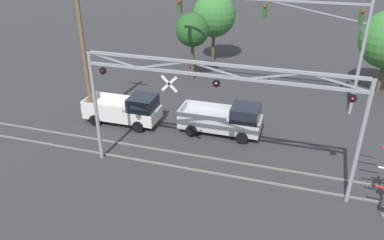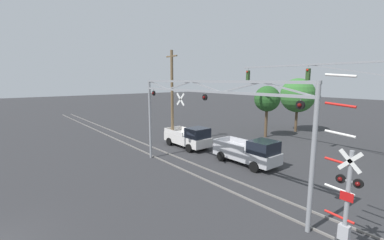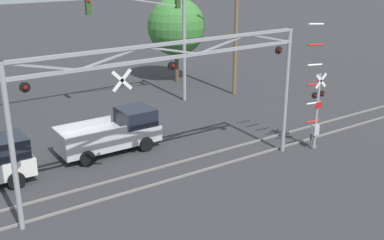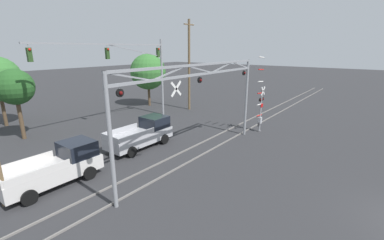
{
  "view_description": "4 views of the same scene",
  "coord_description": "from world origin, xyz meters",
  "px_view_note": "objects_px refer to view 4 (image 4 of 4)",
  "views": [
    {
      "loc": [
        3.8,
        -4.88,
        11.95
      ],
      "look_at": [
        -2.01,
        14.02,
        1.93
      ],
      "focal_mm": 35.0,
      "sensor_mm": 36.0,
      "label": 1
    },
    {
      "loc": [
        11.66,
        1.15,
        6.51
      ],
      "look_at": [
        -2.44,
        12.4,
        3.66
      ],
      "focal_mm": 24.0,
      "sensor_mm": 36.0,
      "label": 2
    },
    {
      "loc": [
        -10.38,
        -5.35,
        9.89
      ],
      "look_at": [
        1.05,
        11.51,
        2.82
      ],
      "focal_mm": 45.0,
      "sensor_mm": 36.0,
      "label": 3
    },
    {
      "loc": [
        -13.11,
        1.97,
        7.36
      ],
      "look_at": [
        2.31,
        13.85,
        1.91
      ],
      "focal_mm": 24.0,
      "sensor_mm": 36.0,
      "label": 4
    }
  ],
  "objects_px": {
    "crossing_gantry": "(200,90)",
    "background_tree_far_left_verge": "(15,87)",
    "pickup_truck_lead": "(143,134)",
    "utility_pole_right": "(189,65)",
    "traffic_signal_span": "(137,64)",
    "pickup_truck_following": "(58,166)",
    "crossing_signal_mast": "(260,108)",
    "background_tree_far_right_verge": "(148,72)"
  },
  "relations": [
    {
      "from": "background_tree_far_right_verge",
      "to": "crossing_signal_mast",
      "type": "bearing_deg",
      "value": -95.88
    },
    {
      "from": "crossing_gantry",
      "to": "background_tree_far_left_verge",
      "type": "bearing_deg",
      "value": 111.27
    },
    {
      "from": "crossing_signal_mast",
      "to": "pickup_truck_following",
      "type": "relative_size",
      "value": 1.3
    },
    {
      "from": "background_tree_far_left_verge",
      "to": "background_tree_far_right_verge",
      "type": "distance_m",
      "value": 15.63
    },
    {
      "from": "traffic_signal_span",
      "to": "pickup_truck_following",
      "type": "relative_size",
      "value": 2.64
    },
    {
      "from": "crossing_gantry",
      "to": "utility_pole_right",
      "type": "xyz_separation_m",
      "value": [
        11.52,
        9.9,
        0.65
      ]
    },
    {
      "from": "traffic_signal_span",
      "to": "pickup_truck_following",
      "type": "distance_m",
      "value": 13.85
    },
    {
      "from": "crossing_gantry",
      "to": "crossing_signal_mast",
      "type": "distance_m",
      "value": 8.79
    },
    {
      "from": "background_tree_far_left_verge",
      "to": "crossing_gantry",
      "type": "bearing_deg",
      "value": -68.73
    },
    {
      "from": "crossing_gantry",
      "to": "pickup_truck_following",
      "type": "height_order",
      "value": "crossing_gantry"
    },
    {
      "from": "utility_pole_right",
      "to": "traffic_signal_span",
      "type": "bearing_deg",
      "value": 174.14
    },
    {
      "from": "traffic_signal_span",
      "to": "pickup_truck_following",
      "type": "height_order",
      "value": "traffic_signal_span"
    },
    {
      "from": "pickup_truck_lead",
      "to": "utility_pole_right",
      "type": "xyz_separation_m",
      "value": [
        12.0,
        4.87,
        4.46
      ]
    },
    {
      "from": "utility_pole_right",
      "to": "crossing_gantry",
      "type": "bearing_deg",
      "value": -139.31
    },
    {
      "from": "pickup_truck_following",
      "to": "utility_pole_right",
      "type": "relative_size",
      "value": 0.49
    },
    {
      "from": "traffic_signal_span",
      "to": "pickup_truck_lead",
      "type": "relative_size",
      "value": 2.58
    },
    {
      "from": "pickup_truck_following",
      "to": "background_tree_far_left_verge",
      "type": "height_order",
      "value": "background_tree_far_left_verge"
    },
    {
      "from": "crossing_signal_mast",
      "to": "background_tree_far_left_verge",
      "type": "distance_m",
      "value": 20.51
    },
    {
      "from": "traffic_signal_span",
      "to": "background_tree_far_left_verge",
      "type": "xyz_separation_m",
      "value": [
        -9.65,
        3.57,
        -1.51
      ]
    },
    {
      "from": "traffic_signal_span",
      "to": "background_tree_far_right_verge",
      "type": "xyz_separation_m",
      "value": [
        5.93,
        4.84,
        -1.44
      ]
    },
    {
      "from": "utility_pole_right",
      "to": "background_tree_far_right_verge",
      "type": "distance_m",
      "value": 5.88
    },
    {
      "from": "crossing_gantry",
      "to": "background_tree_far_right_verge",
      "type": "xyz_separation_m",
      "value": [
        10.04,
        15.5,
        -0.38
      ]
    },
    {
      "from": "pickup_truck_lead",
      "to": "background_tree_far_right_verge",
      "type": "distance_m",
      "value": 15.23
    },
    {
      "from": "crossing_gantry",
      "to": "background_tree_far_left_verge",
      "type": "relative_size",
      "value": 2.37
    },
    {
      "from": "utility_pole_right",
      "to": "background_tree_far_left_verge",
      "type": "xyz_separation_m",
      "value": [
        -17.06,
        4.33,
        -1.1
      ]
    },
    {
      "from": "crossing_gantry",
      "to": "utility_pole_right",
      "type": "relative_size",
      "value": 1.3
    },
    {
      "from": "crossing_signal_mast",
      "to": "background_tree_far_right_verge",
      "type": "xyz_separation_m",
      "value": [
        1.67,
        16.19,
        2.19
      ]
    },
    {
      "from": "background_tree_far_right_verge",
      "to": "background_tree_far_left_verge",
      "type": "bearing_deg",
      "value": -175.33
    },
    {
      "from": "crossing_signal_mast",
      "to": "pickup_truck_lead",
      "type": "distance_m",
      "value": 10.62
    },
    {
      "from": "utility_pole_right",
      "to": "background_tree_far_right_verge",
      "type": "xyz_separation_m",
      "value": [
        -1.47,
        5.6,
        -1.03
      ]
    },
    {
      "from": "traffic_signal_span",
      "to": "pickup_truck_following",
      "type": "xyz_separation_m",
      "value": [
        -11.41,
        -6.16,
        -4.87
      ]
    },
    {
      "from": "pickup_truck_lead",
      "to": "pickup_truck_following",
      "type": "xyz_separation_m",
      "value": [
        -6.81,
        -0.53,
        -0.0
      ]
    },
    {
      "from": "background_tree_far_right_verge",
      "to": "crossing_gantry",
      "type": "bearing_deg",
      "value": -122.93
    },
    {
      "from": "pickup_truck_lead",
      "to": "background_tree_far_left_verge",
      "type": "xyz_separation_m",
      "value": [
        -5.06,
        9.2,
        3.35
      ]
    },
    {
      "from": "pickup_truck_following",
      "to": "utility_pole_right",
      "type": "distance_m",
      "value": 20.07
    },
    {
      "from": "pickup_truck_following",
      "to": "background_tree_far_left_verge",
      "type": "relative_size",
      "value": 0.89
    },
    {
      "from": "pickup_truck_following",
      "to": "pickup_truck_lead",
      "type": "bearing_deg",
      "value": 4.47
    },
    {
      "from": "crossing_gantry",
      "to": "crossing_signal_mast",
      "type": "relative_size",
      "value": 2.05
    },
    {
      "from": "crossing_gantry",
      "to": "background_tree_far_left_verge",
      "type": "distance_m",
      "value": 15.28
    },
    {
      "from": "traffic_signal_span",
      "to": "background_tree_far_left_verge",
      "type": "relative_size",
      "value": 2.35
    },
    {
      "from": "crossing_signal_mast",
      "to": "pickup_truck_lead",
      "type": "relative_size",
      "value": 1.27
    },
    {
      "from": "crossing_gantry",
      "to": "pickup_truck_following",
      "type": "bearing_deg",
      "value": 148.32
    }
  ]
}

